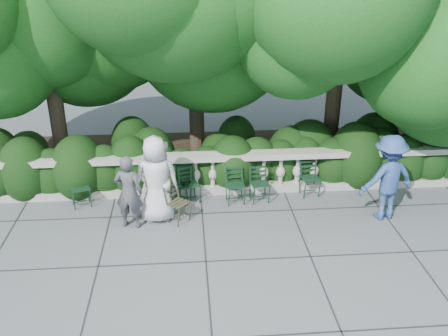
{
  "coord_description": "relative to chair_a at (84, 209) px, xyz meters",
  "views": [
    {
      "loc": [
        -0.78,
        -8.77,
        5.53
      ],
      "look_at": [
        0.0,
        1.0,
        1.0
      ],
      "focal_mm": 40.0,
      "sensor_mm": 36.0,
      "label": 1
    }
  ],
  "objects": [
    {
      "name": "person_businessman",
      "position": [
        1.7,
        -0.58,
        0.95
      ],
      "size": [
        0.99,
        0.71,
        1.9
      ],
      "primitive_type": "imported",
      "rotation": [
        0.0,
        0.0,
        3.26
      ],
      "color": "silver",
      "rests_on": "ground"
    },
    {
      "name": "chair_a",
      "position": [
        0.0,
        0.0,
        0.0
      ],
      "size": [
        0.57,
        0.59,
        0.84
      ],
      "primitive_type": null,
      "rotation": [
        0.0,
        0.0,
        0.32
      ],
      "color": "black",
      "rests_on": "ground"
    },
    {
      "name": "chair_e",
      "position": [
        4.01,
        -0.1,
        0.0
      ],
      "size": [
        0.5,
        0.54,
        0.84
      ],
      "primitive_type": null,
      "rotation": [
        0.0,
        0.0,
        0.14
      ],
      "color": "black",
      "rests_on": "ground"
    },
    {
      "name": "person_older_blue",
      "position": [
        6.56,
        -0.88,
        0.95
      ],
      "size": [
        1.35,
        0.96,
        1.89
      ],
      "primitive_type": "imported",
      "rotation": [
        0.0,
        0.0,
        3.37
      ],
      "color": "#2C4986",
      "rests_on": "ground"
    },
    {
      "name": "chair_f",
      "position": [
        5.22,
        0.11,
        0.0
      ],
      "size": [
        0.5,
        0.53,
        0.84
      ],
      "primitive_type": null,
      "rotation": [
        0.0,
        0.0,
        0.13
      ],
      "color": "black",
      "rests_on": "ground"
    },
    {
      "name": "balustrade",
      "position": [
        3.15,
        0.57,
        0.49
      ],
      "size": [
        12.0,
        0.44,
        1.0
      ],
      "color": "#9E998E",
      "rests_on": "ground"
    },
    {
      "name": "chair_weathered",
      "position": [
        2.25,
        -0.82,
        0.0
      ],
      "size": [
        0.65,
        0.65,
        0.84
      ],
      "primitive_type": null,
      "rotation": [
        0.0,
        0.0,
        0.83
      ],
      "color": "black",
      "rests_on": "ground"
    },
    {
      "name": "chair_c",
      "position": [
        3.44,
        -0.13,
        0.0
      ],
      "size": [
        0.48,
        0.52,
        0.84
      ],
      "primitive_type": null,
      "rotation": [
        0.0,
        0.0,
        0.09
      ],
      "color": "black",
      "rests_on": "ground"
    },
    {
      "name": "person_casual_man",
      "position": [
        1.76,
        -0.38,
        0.87
      ],
      "size": [
        0.97,
        0.83,
        1.75
      ],
      "primitive_type": "imported",
      "rotation": [
        0.0,
        0.0,
        2.92
      ],
      "color": "white",
      "rests_on": "ground"
    },
    {
      "name": "person_woman_grey",
      "position": [
        1.15,
        -0.82,
        0.8
      ],
      "size": [
        0.65,
        0.5,
        1.6
      ],
      "primitive_type": "imported",
      "rotation": [
        0.0,
        0.0,
        2.93
      ],
      "color": "#46464B",
      "rests_on": "ground"
    },
    {
      "name": "ground",
      "position": [
        3.15,
        -1.23,
        0.0
      ],
      "size": [
        90.0,
        90.0,
        0.0
      ],
      "primitive_type": "plane",
      "color": "#505258",
      "rests_on": "ground"
    },
    {
      "name": "chair_b",
      "position": [
        2.17,
        0.05,
        0.0
      ],
      "size": [
        0.55,
        0.58,
        0.84
      ],
      "primitive_type": null,
      "rotation": [
        0.0,
        0.0,
        -0.28
      ],
      "color": "black",
      "rests_on": "ground"
    },
    {
      "name": "tree_canopy",
      "position": [
        3.84,
        1.96,
        3.96
      ],
      "size": [
        15.04,
        6.52,
        6.78
      ],
      "color": "#3F3023",
      "rests_on": "ground"
    },
    {
      "name": "chair_d",
      "position": [
        2.45,
        -0.01,
        0.0
      ],
      "size": [
        0.58,
        0.61,
        0.84
      ],
      "primitive_type": null,
      "rotation": [
        0.0,
        0.0,
        0.37
      ],
      "color": "black",
      "rests_on": "ground"
    },
    {
      "name": "shrub_hedge",
      "position": [
        3.15,
        1.77,
        0.0
      ],
      "size": [
        15.0,
        2.6,
        1.7
      ],
      "primitive_type": null,
      "color": "black",
      "rests_on": "ground"
    }
  ]
}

